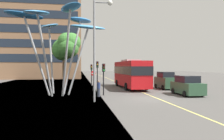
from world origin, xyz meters
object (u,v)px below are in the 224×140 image
red_bus (131,73)px  traffic_light_island_mid (91,70)px  traffic_light_kerb_far (97,69)px  no_entry_sign (93,77)px  car_parked_near (187,86)px  traffic_light_kerb_near (104,72)px  pedestrian (99,89)px  car_parked_mid (165,81)px  street_lamp (98,38)px  leaf_sculpture (59,25)px

red_bus → traffic_light_island_mid: (-5.05, 4.24, 0.26)m
red_bus → traffic_light_kerb_far: (-4.62, -1.05, 0.50)m
red_bus → no_entry_sign: 5.85m
traffic_light_kerb_far → car_parked_near: size_ratio=0.87×
traffic_light_kerb_near → pedestrian: (-0.59, -0.81, -1.55)m
no_entry_sign → car_parked_near: bearing=-30.5°
traffic_light_kerb_far → car_parked_mid: bearing=-4.3°
car_parked_near → no_entry_sign: 10.75m
street_lamp → pedestrian: (0.30, 2.96, -4.52)m
car_parked_mid → pedestrian: (-9.36, -6.10, -0.26)m
traffic_light_island_mid → street_lamp: bearing=-91.3°
car_parked_mid → traffic_light_kerb_far: bearing=175.7°
red_bus → traffic_light_kerb_far: size_ratio=2.96×
leaf_sculpture → car_parked_mid: bearing=17.8°
leaf_sculpture → traffic_light_kerb_far: (4.35, 4.91, -4.59)m
traffic_light_kerb_near → no_entry_sign: 4.58m
red_bus → traffic_light_island_mid: red_bus is taller
leaf_sculpture → car_parked_mid: (13.23, 4.25, -6.14)m
traffic_light_kerb_near → leaf_sculpture: bearing=166.9°
leaf_sculpture → traffic_light_island_mid: leaf_sculpture is taller
red_bus → traffic_light_kerb_near: red_bus is taller
traffic_light_island_mid → car_parked_near: bearing=-53.5°
car_parked_near → pedestrian: bearing=178.9°
traffic_light_island_mid → no_entry_sign: 6.83m
traffic_light_island_mid → no_entry_sign: size_ratio=1.35×
car_parked_near → traffic_light_kerb_far: bearing=141.2°
traffic_light_kerb_far → pedestrian: traffic_light_kerb_far is taller
pedestrian → traffic_light_kerb_near: bearing=54.2°
leaf_sculpture → pedestrian: bearing=-25.5°
leaf_sculpture → traffic_light_kerb_far: 8.01m
traffic_light_island_mid → no_entry_sign: traffic_light_island_mid is taller
traffic_light_kerb_near → car_parked_mid: size_ratio=0.81×
traffic_light_island_mid → car_parked_near: size_ratio=0.79×
traffic_light_kerb_near → no_entry_sign: bearing=99.3°
pedestrian → no_entry_sign: bearing=91.6°
leaf_sculpture → traffic_light_kerb_far: bearing=48.5°
red_bus → no_entry_sign: red_bus is taller
red_bus → leaf_sculpture: bearing=-146.4°
traffic_light_kerb_near → traffic_light_kerb_far: traffic_light_kerb_far is taller
red_bus → street_lamp: (-5.40, -10.77, 3.22)m
traffic_light_kerb_far → traffic_light_island_mid: 5.32m
leaf_sculpture → traffic_light_kerb_near: (4.46, -1.04, -4.85)m
car_parked_mid → no_entry_sign: no_entry_sign is taller
red_bus → traffic_light_kerb_far: 4.77m
pedestrian → no_entry_sign: 5.33m
traffic_light_island_mid → street_lamp: (-0.34, -15.01, 2.96)m
street_lamp → car_parked_near: bearing=16.5°
traffic_light_island_mid → car_parked_near: 15.28m
traffic_light_kerb_near → car_parked_mid: bearing=31.1°
traffic_light_island_mid → car_parked_mid: bearing=-32.6°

